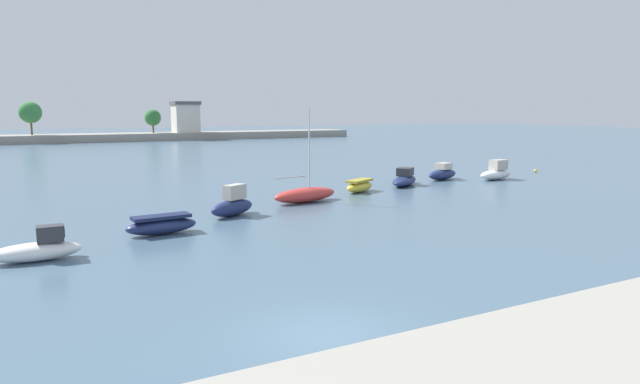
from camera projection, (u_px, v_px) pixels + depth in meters
name	position (u px, v px, depth m)	size (l,w,h in m)	color
ground_plane	(326.00, 336.00, 15.05)	(400.00, 400.00, 0.00)	#476075
moored_boat_1	(38.00, 249.00, 22.59)	(3.54, 1.22, 1.44)	white
moored_boat_2	(162.00, 225.00, 27.52)	(3.66, 1.47, 0.97)	navy
moored_boat_3	(233.00, 205.00, 32.32)	(3.45, 2.57, 1.84)	navy
moored_boat_4	(305.00, 195.00, 37.20)	(5.22, 2.41, 6.41)	#C63833
moored_boat_5	(360.00, 186.00, 41.86)	(3.41, 2.52, 0.97)	yellow
moored_boat_6	(404.00, 179.00, 45.60)	(4.69, 4.23, 1.47)	navy
moored_boat_7	(443.00, 173.00, 49.46)	(4.05, 2.35, 1.51)	navy
moored_boat_8	(496.00, 173.00, 49.45)	(3.98, 1.91, 1.79)	white
mooring_buoy_0	(535.00, 171.00, 55.34)	(0.33, 0.33, 0.33)	yellow
distant_shoreline	(59.00, 133.00, 107.87)	(124.56, 8.81, 8.25)	gray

